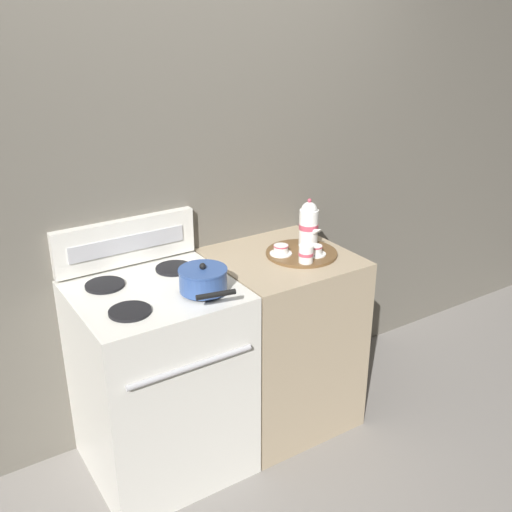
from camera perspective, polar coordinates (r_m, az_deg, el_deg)
ground_plane at (r=3.21m, az=-3.05°, el=-16.71°), size 6.00×6.00×0.00m
wall_back at (r=2.94m, az=-6.84°, el=3.94°), size 6.00×0.05×2.20m
stove at (r=2.82m, az=-9.08°, el=-11.56°), size 0.68×0.66×0.93m
control_panel at (r=2.80m, az=-12.30°, el=1.30°), size 0.67×0.05×0.22m
side_counter at (r=3.10m, az=2.39°, el=-7.90°), size 0.64×0.63×0.92m
saucepan at (r=2.51m, az=-5.04°, el=-2.26°), size 0.22×0.31×0.12m
serving_tray at (r=2.91m, az=4.36°, el=0.27°), size 0.35×0.35×0.01m
teapot at (r=2.94m, az=5.06°, el=3.03°), size 0.10×0.15×0.25m
teacup_left at (r=2.87m, az=2.39°, el=0.60°), size 0.11×0.11×0.05m
teacup_right at (r=2.88m, az=5.64°, el=0.56°), size 0.11×0.11×0.05m
creamer_jug at (r=2.78m, az=4.79°, el=0.22°), size 0.07×0.07×0.08m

